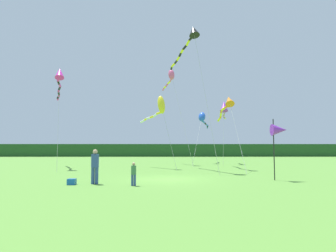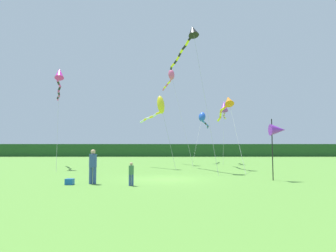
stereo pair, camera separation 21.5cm
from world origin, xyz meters
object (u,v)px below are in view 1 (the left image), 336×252
Objects in this scene: person_child at (134,173)px; kite_black at (190,38)px; kite_purple at (224,107)px; kite_orange at (227,104)px; person_adult at (95,165)px; kite_rainbow at (171,76)px; cooler_box at (72,182)px; kite_yellow at (160,107)px; banner_flag_pole at (279,130)px; kite_blue at (203,118)px; kite_magenta at (59,77)px.

kite_black is (3.75, 9.79, 10.85)m from person_child.
kite_orange is at bearing -99.26° from kite_purple.
kite_rainbow is at bearing 76.68° from person_adult.
person_adult reaches higher than cooler_box.
person_adult is 0.27× the size of kite_yellow.
person_adult is 10.85m from banner_flag_pole.
kite_yellow is 10.52m from kite_blue.
person_adult is at bearing -103.32° from kite_rainbow.
kite_purple reaches higher than person_child.
kite_magenta is at bearing 124.21° from person_child.
person_adult is at bearing 161.52° from person_child.
cooler_box is 0.05× the size of kite_purple.
kite_blue is (8.39, 20.73, 4.58)m from person_adult.
kite_yellow is (4.29, 11.89, 5.62)m from cooler_box.
cooler_box is at bearing -109.85° from kite_yellow.
kite_blue is (9.51, 21.02, 5.45)m from cooler_box.
person_child is at bearing -7.48° from cooler_box.
kite_black reaches higher than kite_blue.
person_child is at bearing -110.93° from kite_black.
kite_orange reaches higher than cooler_box.
banner_flag_pole is 0.37× the size of kite_orange.
kite_rainbow is (5.45, 18.58, 10.20)m from cooler_box.
kite_magenta is (-5.38, 12.28, 8.53)m from cooler_box.
cooler_box is 16.30m from kite_black.
person_adult reaches higher than person_child.
person_child is at bearing -96.58° from kite_rainbow.
person_child is 22.88m from kite_blue.
person_adult is 0.19× the size of kite_magenta.
person_adult is at bearing -112.04° from kite_blue.
kite_black reaches higher than person_adult.
kite_orange is at bearing -54.85° from kite_rainbow.
kite_magenta reaches higher than kite_orange.
kite_rainbow is 7.39m from kite_purple.
cooler_box is 0.04× the size of kite_magenta.
kite_rainbow is 1.46× the size of kite_purple.
kite_black reaches higher than kite_yellow.
kite_magenta is 1.25× the size of kite_purple.
banner_flag_pole is at bearing -90.78° from kite_purple.
banner_flag_pole is 0.29× the size of kite_black.
person_child is 0.10× the size of kite_black.
kite_purple is at bearing 58.45° from cooler_box.
person_adult is at bearing -122.96° from kite_black.
kite_blue is at bearing 60.24° from kite_yellow.
kite_orange is 16.22m from kite_magenta.
kite_black is 12.09m from kite_purple.
kite_magenta reaches higher than kite_purple.
cooler_box is (-1.12, -0.29, -0.87)m from person_adult.
kite_yellow is (-7.37, 9.91, 2.83)m from banner_flag_pole.
banner_flag_pole reaches higher than person_child.
banner_flag_pole is at bearing 9.11° from person_adult.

